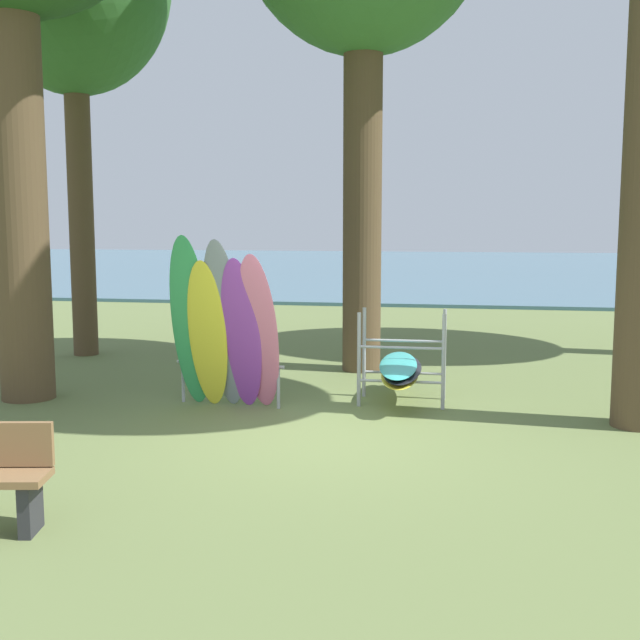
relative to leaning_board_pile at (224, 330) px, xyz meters
name	(u,v)px	position (x,y,z in m)	size (l,w,h in m)	color
ground_plane	(316,434)	(1.39, -1.01, -1.04)	(80.00, 80.00, 0.00)	olive
lake_water	(425,267)	(1.39, 30.41, -0.99)	(80.00, 36.00, 0.10)	#477084
leaning_board_pile	(224,330)	(0.00, 0.00, 0.00)	(1.52, 0.69, 2.27)	#339E56
board_storage_rack	(401,368)	(2.23, 0.74, -0.57)	(1.15, 2.12, 1.25)	#9EA0A5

